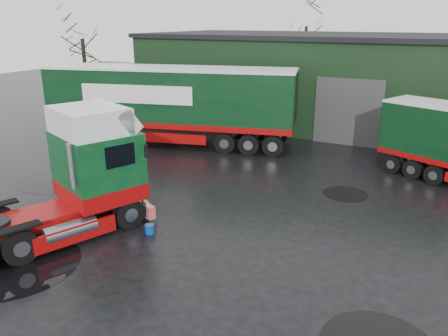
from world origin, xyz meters
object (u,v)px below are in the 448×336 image
Objects in this scene: tree_left at (85,63)px; hero_tractor at (42,178)px; trailer_left at (170,106)px; tree_back_a at (305,47)px; wash_bucket at (150,229)px; warehouse at (369,81)px.

hero_tractor is at bearing -49.76° from tree_left.
trailer_left reaches higher than hero_tractor.
tree_back_a reaches higher than hero_tractor.
tree_back_a is (-4.59, 31.10, 4.59)m from wash_bucket.
tree_left is (-9.50, 2.89, 1.91)m from trailer_left.
warehouse is 20.64m from tree_left.
warehouse is at bearing 80.82° from wash_bucket.
tree_left is 0.89× the size of tree_back_a.
tree_back_a is (-1.69, 33.00, 2.53)m from hero_tractor.
wash_bucket is at bearing -40.04° from tree_left.
tree_back_a is at bearing 98.39° from wash_bucket.
tree_left is at bearing -157.17° from warehouse.
wash_bucket is at bearing 54.58° from hero_tractor.
tree_left reaches higher than warehouse.
tree_back_a reaches higher than tree_left.
warehouse is 21.58m from wash_bucket.
warehouse reaches higher than hero_tractor.
warehouse is 3.81× the size of tree_left.
trailer_left is 1.59× the size of tree_back_a.
tree_left is 21.10m from tree_back_a.
trailer_left is at bearing -94.11° from tree_back_a.
warehouse is 12.90m from tree_back_a.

